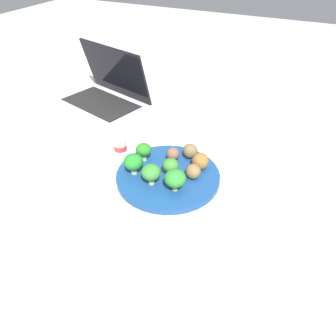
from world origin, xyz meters
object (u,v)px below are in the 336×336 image
broccoli_floret_center (133,162)px  broccoli_floret_far_rim (151,173)px  broccoli_floret_back_left (170,166)px  napkin (257,209)px  fork (253,212)px  yogurt_bottle (120,146)px  meatball_mid_left (193,171)px  plate (168,176)px  broccoli_floret_near_rim (144,150)px  meatball_near_rim (190,151)px  laptop (105,95)px  knife (256,202)px  broccoli_floret_mid_right (175,179)px  meatball_far_rim (173,154)px  meatball_front_right (200,161)px

broccoli_floret_center → broccoli_floret_far_rim: size_ratio=1.02×
broccoli_floret_back_left → napkin: (-0.24, 0.01, -0.04)m
fork → yogurt_bottle: yogurt_bottle is taller
broccoli_floret_back_left → meatball_mid_left: size_ratio=1.21×
plate → broccoli_floret_near_rim: (0.09, -0.03, 0.04)m
meatball_near_rim → napkin: bearing=153.3°
broccoli_floret_near_rim → broccoli_floret_center: size_ratio=0.92×
meatball_near_rim → yogurt_bottle: (0.20, 0.05, -0.01)m
plate → laptop: bearing=-36.7°
plate → broccoli_floret_far_rim: (0.02, 0.05, 0.04)m
meatball_mid_left → knife: size_ratio=0.28×
broccoli_floret_far_rim → meatball_near_rim: size_ratio=1.34×
broccoli_floret_mid_right → broccoli_floret_back_left: bearing=-51.5°
meatball_near_rim → knife: meatball_near_rim is taller
laptop → broccoli_floret_far_rim: bearing=137.1°
meatball_far_rim → yogurt_bottle: 0.16m
laptop → knife: bearing=155.0°
broccoli_floret_near_rim → broccoli_floret_far_rim: broccoli_floret_far_rim is taller
plate → meatball_mid_left: (-0.07, -0.01, 0.03)m
plate → broccoli_floret_back_left: (-0.01, 0.00, 0.04)m
fork → knife: 0.04m
plate → knife: size_ratio=1.92×
meatball_far_rim → laptop: laptop is taller
meatball_far_rim → broccoli_floret_center: bearing=56.3°
broccoli_floret_back_left → napkin: broccoli_floret_back_left is taller
broccoli_floret_far_rim → plate: bearing=-111.4°
broccoli_floret_back_left → broccoli_floret_far_rim: 0.06m
knife → meatball_far_rim: bearing=-14.0°
broccoli_floret_mid_right → napkin: 0.21m
knife → broccoli_floret_back_left: bearing=1.8°
plate → broccoli_floret_mid_right: bearing=131.0°
broccoli_floret_center → meatball_near_rim: 0.17m
broccoli_floret_back_left → meatball_far_rim: (0.02, -0.07, -0.01)m
meatball_near_rim → fork: 0.26m
napkin → yogurt_bottle: yogurt_bottle is taller
meatball_far_rim → laptop: size_ratio=0.10×
fork → broccoli_floret_mid_right: bearing=4.9°
plate → napkin: plate is taller
plate → yogurt_bottle: size_ratio=4.23×
broccoli_floret_near_rim → broccoli_floret_mid_right: bearing=149.2°
meatball_near_rim → meatball_front_right: 0.06m
yogurt_bottle → broccoli_floret_near_rim: bearing=170.1°
broccoli_floret_far_rim → yogurt_bottle: (0.16, -0.10, -0.02)m
broccoli_floret_back_left → meatball_near_rim: 0.11m
meatball_far_rim → fork: size_ratio=0.31×
broccoli_floret_center → laptop: (0.32, -0.34, -0.01)m
broccoli_floret_back_left → broccoli_floret_near_rim: bearing=-19.0°
broccoli_floret_far_rim → meatball_mid_left: bearing=-141.7°
broccoli_floret_back_left → broccoli_floret_near_rim: 0.10m
meatball_near_rim → laptop: laptop is taller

